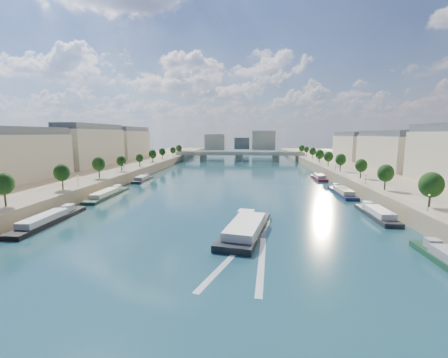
# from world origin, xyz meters

# --- Properties ---
(ground) EXTENTS (700.00, 700.00, 0.00)m
(ground) POSITION_xyz_m (0.00, 100.00, 0.00)
(ground) COLOR #0D353B
(ground) RESTS_ON ground
(quay_left) EXTENTS (44.00, 520.00, 5.00)m
(quay_left) POSITION_xyz_m (-72.00, 100.00, 2.50)
(quay_left) COLOR #9E8460
(quay_left) RESTS_ON ground
(quay_right) EXTENTS (44.00, 520.00, 5.00)m
(quay_right) POSITION_xyz_m (72.00, 100.00, 2.50)
(quay_right) COLOR #9E8460
(quay_right) RESTS_ON ground
(pave_left) EXTENTS (14.00, 520.00, 0.10)m
(pave_left) POSITION_xyz_m (-57.00, 100.00, 5.05)
(pave_left) COLOR gray
(pave_left) RESTS_ON quay_left
(pave_right) EXTENTS (14.00, 520.00, 0.10)m
(pave_right) POSITION_xyz_m (57.00, 100.00, 5.05)
(pave_right) COLOR gray
(pave_right) RESTS_ON quay_right
(trees_left) EXTENTS (4.80, 268.80, 8.26)m
(trees_left) POSITION_xyz_m (-55.00, 102.00, 10.48)
(trees_left) COLOR #382B1E
(trees_left) RESTS_ON ground
(trees_right) EXTENTS (4.80, 268.80, 8.26)m
(trees_right) POSITION_xyz_m (55.00, 110.00, 10.48)
(trees_right) COLOR #382B1E
(trees_right) RESTS_ON ground
(lamps_left) EXTENTS (0.36, 200.36, 4.28)m
(lamps_left) POSITION_xyz_m (-52.50, 90.00, 7.78)
(lamps_left) COLOR black
(lamps_left) RESTS_ON ground
(lamps_right) EXTENTS (0.36, 200.36, 4.28)m
(lamps_right) POSITION_xyz_m (52.50, 105.00, 7.78)
(lamps_right) COLOR black
(lamps_right) RESTS_ON ground
(buildings_left) EXTENTS (16.00, 226.00, 23.20)m
(buildings_left) POSITION_xyz_m (-85.00, 112.00, 16.45)
(buildings_left) COLOR beige
(buildings_left) RESTS_ON ground
(buildings_right) EXTENTS (16.00, 226.00, 23.20)m
(buildings_right) POSITION_xyz_m (85.00, 112.00, 16.45)
(buildings_right) COLOR beige
(buildings_right) RESTS_ON ground
(skyline) EXTENTS (79.00, 42.00, 22.00)m
(skyline) POSITION_xyz_m (3.19, 319.52, 14.66)
(skyline) COLOR beige
(skyline) RESTS_ON ground
(bridge) EXTENTS (112.00, 12.00, 8.15)m
(bridge) POSITION_xyz_m (0.00, 233.46, 5.08)
(bridge) COLOR #C1B79E
(bridge) RESTS_ON ground
(tour_barge) EXTENTS (13.80, 29.98, 3.93)m
(tour_barge) POSITION_xyz_m (7.65, 39.76, 1.11)
(tour_barge) COLOR black
(tour_barge) RESTS_ON ground
(wake) EXTENTS (12.65, 26.02, 0.04)m
(wake) POSITION_xyz_m (7.65, 23.19, 0.02)
(wake) COLOR silver
(wake) RESTS_ON ground
(moored_barges_left) EXTENTS (5.00, 162.41, 3.60)m
(moored_barges_left) POSITION_xyz_m (-45.50, 43.57, 0.84)
(moored_barges_left) COLOR #161D31
(moored_barges_left) RESTS_ON ground
(moored_barges_right) EXTENTS (5.00, 165.15, 3.60)m
(moored_barges_right) POSITION_xyz_m (45.50, 56.49, 0.84)
(moored_barges_right) COLOR black
(moored_barges_right) RESTS_ON ground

